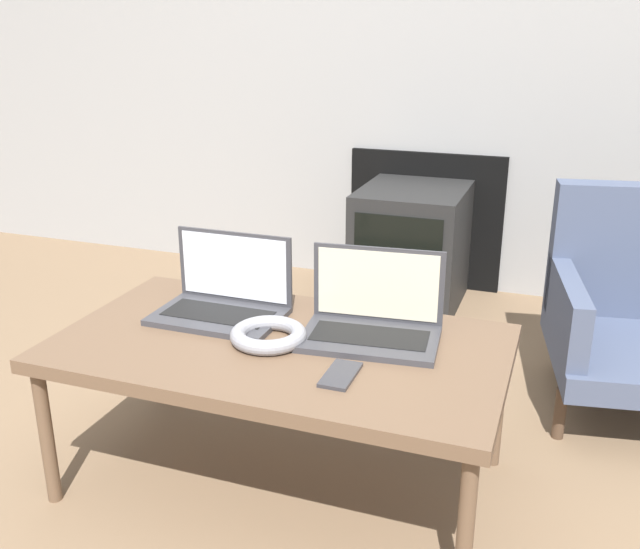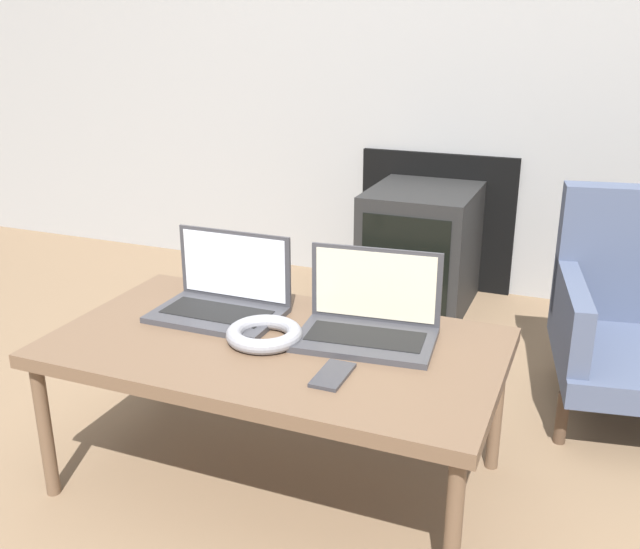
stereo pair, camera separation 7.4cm
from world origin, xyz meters
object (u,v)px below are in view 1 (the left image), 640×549
at_px(phone, 341,375).
at_px(tv, 411,247).
at_px(laptop_left, 224,298).
at_px(headphones, 268,335).
at_px(laptop_right, 373,319).

height_order(phone, tv, tv).
height_order(laptop_left, headphones, laptop_left).
xyz_separation_m(phone, tv, (-0.18, 1.53, -0.16)).
bearing_deg(phone, headphones, 153.58).
distance_m(laptop_right, tv, 1.32).
xyz_separation_m(laptop_left, laptop_right, (0.43, -0.00, 0.00)).
bearing_deg(laptop_left, laptop_right, 0.24).
height_order(laptop_right, tv, laptop_right).
distance_m(laptop_right, headphones, 0.27).
distance_m(laptop_right, phone, 0.25).
bearing_deg(laptop_right, tv, 92.46).
xyz_separation_m(laptop_left, headphones, (0.19, -0.13, -0.03)).
bearing_deg(phone, tv, 96.80).
height_order(laptop_left, phone, laptop_left).
bearing_deg(tv, headphones, -91.96).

